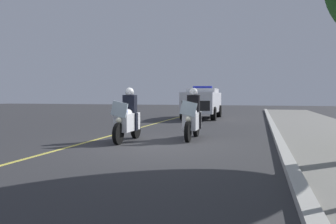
# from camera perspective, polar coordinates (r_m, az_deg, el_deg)

# --- Properties ---
(ground_plane) EXTENTS (80.00, 80.00, 0.00)m
(ground_plane) POSITION_cam_1_polar(r_m,az_deg,el_deg) (9.66, -2.73, -5.84)
(ground_plane) COLOR #333335
(curb_strip) EXTENTS (48.00, 0.24, 0.15)m
(curb_strip) POSITION_cam_1_polar(r_m,az_deg,el_deg) (9.20, 19.16, -5.97)
(curb_strip) COLOR #B7B5AD
(curb_strip) RESTS_ON ground
(lane_stripe_center) EXTENTS (48.00, 0.12, 0.01)m
(lane_stripe_center) POSITION_cam_1_polar(r_m,az_deg,el_deg) (10.55, -14.20, -5.16)
(lane_stripe_center) COLOR #E0D14C
(lane_stripe_center) RESTS_ON ground
(police_motorcycle_lead_left) EXTENTS (2.14, 0.56, 1.72)m
(police_motorcycle_lead_left) POSITION_cam_1_polar(r_m,az_deg,el_deg) (10.60, -6.98, -1.28)
(police_motorcycle_lead_left) COLOR black
(police_motorcycle_lead_left) RESTS_ON ground
(police_motorcycle_lead_right) EXTENTS (2.14, 0.56, 1.72)m
(police_motorcycle_lead_right) POSITION_cam_1_polar(r_m,az_deg,el_deg) (11.06, 4.24, -1.09)
(police_motorcycle_lead_right) COLOR black
(police_motorcycle_lead_right) RESTS_ON ground
(police_suv) EXTENTS (4.93, 2.13, 2.05)m
(police_suv) POSITION_cam_1_polar(r_m,az_deg,el_deg) (21.04, 5.95, 1.80)
(police_suv) COLOR silver
(police_suv) RESTS_ON ground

